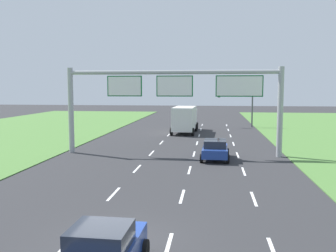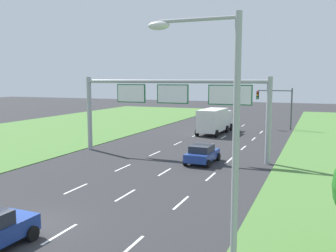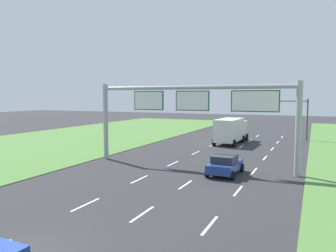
{
  "view_description": "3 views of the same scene",
  "coord_description": "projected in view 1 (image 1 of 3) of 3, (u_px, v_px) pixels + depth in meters",
  "views": [
    {
      "loc": [
        3.19,
        -12.12,
        5.39
      ],
      "look_at": [
        -0.27,
        17.04,
        2.37
      ],
      "focal_mm": 40.0,
      "sensor_mm": 36.0,
      "label": 1
    },
    {
      "loc": [
        12.13,
        -12.8,
        6.79
      ],
      "look_at": [
        -0.39,
        17.9,
        2.63
      ],
      "focal_mm": 40.0,
      "sensor_mm": 36.0,
      "label": 2
    },
    {
      "loc": [
        9.41,
        -7.96,
        5.85
      ],
      "look_at": [
        -1.84,
        17.15,
        3.38
      ],
      "focal_mm": 35.0,
      "sensor_mm": 36.0,
      "label": 3
    }
  ],
  "objects": [
    {
      "name": "ground_plane",
      "position": [
        118.0,
        244.0,
        12.9
      ],
      "size": [
        200.0,
        200.0,
        0.0
      ],
      "primitive_type": "plane",
      "color": "#2D2D30"
    },
    {
      "name": "sign_gantry",
      "position": [
        176.0,
        93.0,
        29.66
      ],
      "size": [
        17.24,
        0.44,
        7.0
      ],
      "color": "#9EA0A5",
      "rests_on": "ground_plane"
    },
    {
      "name": "lane_dashes_inner_left",
      "position": [
        137.0,
        169.0,
        24.96
      ],
      "size": [
        0.14,
        62.4,
        0.01
      ],
      "color": "white",
      "rests_on": "ground_plane"
    },
    {
      "name": "car_near_red",
      "position": [
        215.0,
        149.0,
        28.1
      ],
      "size": [
        2.2,
        3.96,
        1.5
      ],
      "rotation": [
        0.0,
        0.0,
        -0.03
      ],
      "color": "navy",
      "rests_on": "ground_plane"
    },
    {
      "name": "box_truck",
      "position": [
        185.0,
        118.0,
        44.96
      ],
      "size": [
        2.91,
        8.02,
        3.13
      ],
      "rotation": [
        0.0,
        0.0,
        -0.04
      ],
      "color": "silver",
      "rests_on": "ground_plane"
    },
    {
      "name": "traffic_light_mast",
      "position": [
        238.0,
        99.0,
        50.93
      ],
      "size": [
        4.76,
        0.49,
        5.6
      ],
      "color": "#47494F",
      "rests_on": "ground_plane"
    },
    {
      "name": "lane_dashes_inner_right",
      "position": [
        190.0,
        170.0,
        24.55
      ],
      "size": [
        0.14,
        62.4,
        0.01
      ],
      "color": "white",
      "rests_on": "ground_plane"
    },
    {
      "name": "lane_dashes_slip",
      "position": [
        244.0,
        171.0,
        24.14
      ],
      "size": [
        0.14,
        62.4,
        0.01
      ],
      "color": "white",
      "rests_on": "ground_plane"
    }
  ]
}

